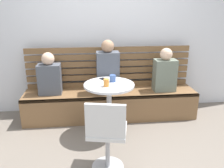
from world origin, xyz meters
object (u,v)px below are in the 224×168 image
at_px(cafe_table, 109,99).
at_px(person_child_middle, 165,72).
at_px(plate_small, 124,84).
at_px(cup_tumbler_orange, 106,83).
at_px(cup_mug_blue, 113,78).
at_px(phone_on_table, 104,79).
at_px(person_child_left, 49,76).
at_px(white_chair, 107,134).
at_px(person_adult, 108,69).
at_px(booth_bench, 111,104).

distance_m(cafe_table, person_child_middle, 1.07).
bearing_deg(plate_small, cup_tumbler_orange, -169.10).
height_order(cafe_table, cup_mug_blue, cup_mug_blue).
distance_m(plate_small, phone_on_table, 0.35).
bearing_deg(person_child_left, person_child_middle, -1.31).
distance_m(white_chair, person_child_middle, 1.68).
bearing_deg(cafe_table, person_child_left, 148.65).
xyz_separation_m(person_child_middle, cup_mug_blue, (-0.87, -0.39, 0.05)).
bearing_deg(person_adult, white_chair, -95.61).
xyz_separation_m(white_chair, person_child_middle, (1.03, 1.29, 0.28)).
xyz_separation_m(cafe_table, person_child_middle, (0.93, 0.48, 0.22)).
xyz_separation_m(cup_tumbler_orange, phone_on_table, (-0.01, 0.30, -0.05)).
bearing_deg(white_chair, booth_bench, 82.51).
bearing_deg(cafe_table, white_chair, -97.09).
xyz_separation_m(cafe_table, person_child_left, (-0.86, 0.52, 0.20)).
xyz_separation_m(cafe_table, white_chair, (-0.10, -0.81, -0.05)).
bearing_deg(cafe_table, cup_mug_blue, 58.17).
height_order(booth_bench, plate_small, plate_small).
distance_m(booth_bench, phone_on_table, 0.61).
bearing_deg(person_child_left, person_adult, -2.05).
bearing_deg(person_adult, cafe_table, -93.14).
bearing_deg(plate_small, white_chair, -110.94).
height_order(plate_small, phone_on_table, plate_small).
distance_m(person_child_middle, plate_small, 0.91).
xyz_separation_m(white_chair, person_adult, (0.13, 1.30, 0.34)).
bearing_deg(person_adult, phone_on_table, -105.97).
height_order(person_adult, person_child_left, person_adult).
bearing_deg(person_child_left, cafe_table, -31.35).
bearing_deg(cup_mug_blue, person_adult, 94.60).
relative_size(person_child_middle, cup_tumbler_orange, 6.80).
relative_size(booth_bench, person_adult, 3.30).
height_order(cup_tumbler_orange, phone_on_table, cup_tumbler_orange).
relative_size(person_child_middle, plate_small, 4.00).
height_order(cup_mug_blue, plate_small, cup_mug_blue).
bearing_deg(cup_tumbler_orange, booth_bench, 79.00).
bearing_deg(cafe_table, cup_tumbler_orange, -114.90).
xyz_separation_m(cafe_table, plate_small, (0.19, -0.05, 0.23)).
relative_size(cafe_table, person_child_middle, 1.09).
height_order(person_adult, plate_small, person_adult).
height_order(white_chair, phone_on_table, white_chair).
height_order(white_chair, cup_tumbler_orange, white_chair).
distance_m(person_adult, phone_on_table, 0.30).
bearing_deg(person_adult, person_child_left, 177.95).
bearing_deg(phone_on_table, person_child_middle, -15.28).
distance_m(white_chair, phone_on_table, 1.06).
bearing_deg(white_chair, cup_tumbler_orange, 85.48).
bearing_deg(person_child_middle, white_chair, -128.45).
xyz_separation_m(booth_bench, person_child_middle, (0.85, -0.02, 0.52)).
distance_m(person_adult, person_child_middle, 0.90).
bearing_deg(phone_on_table, booth_bench, 35.89).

